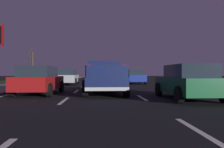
{
  "coord_description": "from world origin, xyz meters",
  "views": [
    {
      "loc": [
        -0.03,
        0.22,
        1.17
      ],
      "look_at": [
        12.44,
        -0.42,
        1.12
      ],
      "focal_mm": 37.06,
      "sensor_mm": 36.0,
      "label": 1
    }
  ],
  "objects_px": {
    "sedan_green": "(188,82)",
    "bare_tree_far": "(32,65)",
    "pickup_truck": "(104,76)",
    "sedan_blue": "(135,77)",
    "sedan_silver": "(68,77)",
    "sedan_red": "(39,80)"
  },
  "relations": [
    {
      "from": "sedan_silver",
      "to": "pickup_truck",
      "type": "bearing_deg",
      "value": -161.5
    },
    {
      "from": "sedan_red",
      "to": "pickup_truck",
      "type": "bearing_deg",
      "value": -86.44
    },
    {
      "from": "sedan_green",
      "to": "pickup_truck",
      "type": "bearing_deg",
      "value": 50.83
    },
    {
      "from": "sedan_red",
      "to": "sedan_silver",
      "type": "distance_m",
      "value": 10.59
    },
    {
      "from": "sedan_green",
      "to": "bare_tree_far",
      "type": "xyz_separation_m",
      "value": [
        28.69,
        15.11,
        1.77
      ]
    },
    {
      "from": "sedan_silver",
      "to": "bare_tree_far",
      "type": "xyz_separation_m",
      "value": [
        15.32,
        7.96,
        1.77
      ]
    },
    {
      "from": "sedan_green",
      "to": "sedan_blue",
      "type": "height_order",
      "value": "same"
    },
    {
      "from": "pickup_truck",
      "to": "sedan_red",
      "type": "relative_size",
      "value": 1.23
    },
    {
      "from": "pickup_truck",
      "to": "sedan_blue",
      "type": "bearing_deg",
      "value": -16.38
    },
    {
      "from": "sedan_green",
      "to": "sedan_red",
      "type": "xyz_separation_m",
      "value": [
        2.78,
        7.24,
        0.0
      ]
    },
    {
      "from": "sedan_green",
      "to": "sedan_blue",
      "type": "xyz_separation_m",
      "value": [
        15.14,
        0.11,
        0.0
      ]
    },
    {
      "from": "sedan_green",
      "to": "sedan_silver",
      "type": "xyz_separation_m",
      "value": [
        13.37,
        7.15,
        0.0
      ]
    },
    {
      "from": "pickup_truck",
      "to": "sedan_red",
      "type": "xyz_separation_m",
      "value": [
        -0.22,
        3.56,
        -0.2
      ]
    },
    {
      "from": "sedan_silver",
      "to": "bare_tree_far",
      "type": "bearing_deg",
      "value": 27.45
    },
    {
      "from": "sedan_green",
      "to": "bare_tree_far",
      "type": "height_order",
      "value": "bare_tree_far"
    },
    {
      "from": "sedan_red",
      "to": "sedan_blue",
      "type": "bearing_deg",
      "value": -29.97
    },
    {
      "from": "sedan_red",
      "to": "bare_tree_far",
      "type": "height_order",
      "value": "bare_tree_far"
    },
    {
      "from": "sedan_blue",
      "to": "bare_tree_far",
      "type": "distance_m",
      "value": 20.28
    },
    {
      "from": "pickup_truck",
      "to": "sedan_green",
      "type": "relative_size",
      "value": 1.24
    },
    {
      "from": "pickup_truck",
      "to": "sedan_silver",
      "type": "xyz_separation_m",
      "value": [
        10.37,
        3.47,
        -0.2
      ]
    },
    {
      "from": "sedan_silver",
      "to": "bare_tree_far",
      "type": "distance_m",
      "value": 17.35
    },
    {
      "from": "sedan_red",
      "to": "bare_tree_far",
      "type": "xyz_separation_m",
      "value": [
        25.91,
        7.87,
        1.77
      ]
    }
  ]
}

